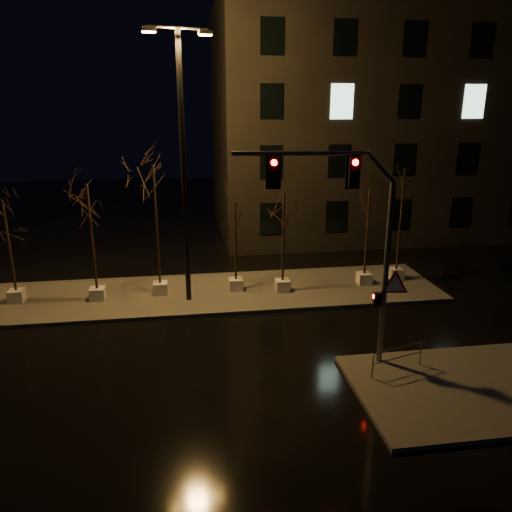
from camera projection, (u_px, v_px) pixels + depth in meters
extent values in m
plane|color=black|center=(220.00, 355.00, 18.06)|extent=(90.00, 90.00, 0.00)
cube|color=#4B4943|center=(210.00, 293.00, 23.71)|extent=(22.00, 5.00, 0.15)
cube|color=#4B4943|center=(465.00, 388.00, 15.79)|extent=(7.00, 5.00, 0.15)
cube|color=black|center=(397.00, 121.00, 34.85)|extent=(25.00, 12.00, 15.00)
cube|color=silver|center=(17.00, 296.00, 22.43)|extent=(0.65, 0.65, 0.55)
cylinder|color=black|center=(9.00, 246.00, 21.75)|extent=(0.11, 0.11, 4.06)
cube|color=silver|center=(98.00, 294.00, 22.68)|extent=(0.65, 0.65, 0.55)
cylinder|color=black|center=(92.00, 238.00, 21.90)|extent=(0.11, 0.11, 4.72)
cube|color=silver|center=(160.00, 288.00, 23.33)|extent=(0.65, 0.65, 0.55)
cylinder|color=black|center=(157.00, 226.00, 22.45)|extent=(0.11, 0.11, 5.42)
cube|color=silver|center=(236.00, 284.00, 23.84)|extent=(0.65, 0.65, 0.55)
cylinder|color=black|center=(235.00, 242.00, 23.22)|extent=(0.11, 0.11, 3.69)
cube|color=silver|center=(282.00, 285.00, 23.70)|extent=(0.65, 0.65, 0.55)
cylinder|color=black|center=(283.00, 238.00, 23.01)|extent=(0.11, 0.11, 4.11)
cube|color=silver|center=(364.00, 278.00, 24.64)|extent=(0.65, 0.65, 0.55)
cylinder|color=black|center=(367.00, 233.00, 23.96)|extent=(0.11, 0.11, 4.07)
cube|color=silver|center=(396.00, 274.00, 25.29)|extent=(0.65, 0.65, 0.55)
cylinder|color=black|center=(401.00, 220.00, 24.47)|extent=(0.11, 0.11, 5.03)
cylinder|color=#5B5E63|center=(386.00, 276.00, 16.45)|extent=(0.19, 0.19, 6.23)
cylinder|color=#5B5E63|center=(300.00, 153.00, 15.22)|extent=(4.14, 0.67, 0.15)
cube|color=black|center=(354.00, 172.00, 15.42)|extent=(0.34, 0.27, 0.93)
cube|color=black|center=(274.00, 172.00, 15.37)|extent=(0.34, 0.27, 0.93)
cube|color=black|center=(377.00, 299.00, 16.69)|extent=(0.25, 0.21, 0.47)
cone|color=red|center=(395.00, 285.00, 16.50)|extent=(1.08, 0.17, 1.08)
sphere|color=#FF0C07|center=(395.00, 162.00, 15.35)|extent=(0.19, 0.19, 0.19)
cylinder|color=black|center=(184.00, 174.00, 21.09)|extent=(0.23, 0.23, 11.39)
cylinder|color=black|center=(177.00, 28.00, 19.42)|extent=(2.44, 0.79, 0.11)
cube|color=#FFA632|center=(149.00, 31.00, 19.02)|extent=(0.63, 0.46, 0.23)
cube|color=#FFA632|center=(205.00, 34.00, 19.91)|extent=(0.63, 0.46, 0.23)
cylinder|color=#5B5E63|center=(373.00, 367.00, 16.14)|extent=(0.05, 0.05, 0.82)
cylinder|color=#5B5E63|center=(421.00, 354.00, 16.94)|extent=(0.05, 0.05, 0.82)
cylinder|color=#5B5E63|center=(398.00, 348.00, 16.41)|extent=(1.93, 0.60, 0.04)
cylinder|color=#5B5E63|center=(398.00, 358.00, 16.51)|extent=(1.93, 0.60, 0.04)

